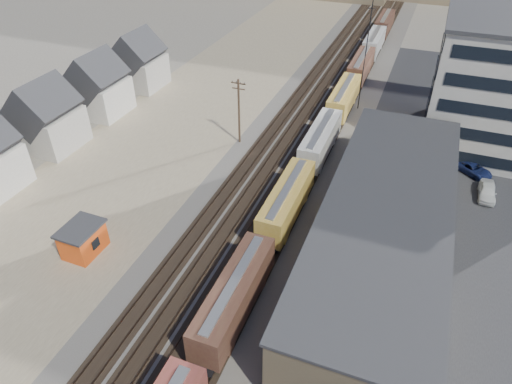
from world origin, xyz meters
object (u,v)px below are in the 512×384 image
(utility_pole_north, at_px, (239,110))
(parked_car_blue, at_px, (473,169))
(maintenance_shed, at_px, (83,239))
(freight_train, at_px, (333,117))

(utility_pole_north, height_order, parked_car_blue, utility_pole_north)
(utility_pole_north, distance_m, maintenance_shed, 29.06)
(parked_car_blue, bearing_deg, utility_pole_north, 133.76)
(utility_pole_north, distance_m, parked_car_blue, 33.39)
(freight_train, bearing_deg, parked_car_blue, -11.66)
(maintenance_shed, relative_size, parked_car_blue, 0.90)
(freight_train, xyz_separation_m, parked_car_blue, (20.59, -4.25, -2.06))
(freight_train, relative_size, maintenance_shed, 25.29)
(freight_train, distance_m, maintenance_shed, 40.46)
(utility_pole_north, xyz_separation_m, maintenance_shed, (-6.34, -28.14, -3.54))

